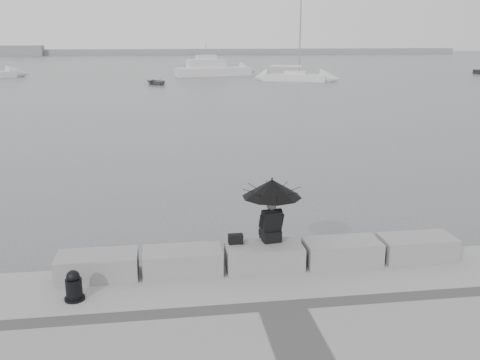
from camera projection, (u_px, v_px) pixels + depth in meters
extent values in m
plane|color=#4D5053|center=(260.00, 280.00, 11.82)|extent=(360.00, 360.00, 0.00)
cube|color=gray|center=(98.00, 266.00, 10.72)|extent=(1.60, 0.80, 0.50)
cube|color=gray|center=(183.00, 261.00, 10.96)|extent=(1.60, 0.80, 0.50)
cube|color=gray|center=(264.00, 256.00, 11.19)|extent=(1.60, 0.80, 0.50)
cube|color=gray|center=(342.00, 252.00, 11.43)|extent=(1.60, 0.80, 0.50)
cube|color=gray|center=(417.00, 247.00, 11.66)|extent=(1.60, 0.80, 0.50)
sphere|color=#726056|center=(272.00, 206.00, 11.18)|extent=(0.21, 0.21, 0.21)
cylinder|color=black|center=(272.00, 203.00, 11.16)|extent=(0.02, 0.02, 1.00)
cone|color=black|center=(272.00, 188.00, 11.07)|extent=(1.26, 1.26, 0.37)
sphere|color=black|center=(272.00, 179.00, 11.02)|extent=(0.04, 0.04, 0.04)
cube|color=black|center=(236.00, 239.00, 11.20)|extent=(0.31, 0.18, 0.20)
cylinder|color=black|center=(75.00, 299.00, 9.85)|extent=(0.38, 0.38, 0.06)
cylinder|color=black|center=(74.00, 290.00, 9.80)|extent=(0.30, 0.30, 0.42)
sphere|color=black|center=(73.00, 277.00, 9.74)|extent=(0.24, 0.24, 0.24)
cube|color=gray|center=(167.00, 52.00, 159.74)|extent=(180.00, 6.00, 1.60)
cube|color=silver|center=(295.00, 78.00, 64.56)|extent=(7.78, 5.01, 0.90)
cube|color=silver|center=(295.00, 73.00, 64.40)|extent=(3.01, 2.46, 0.50)
cylinder|color=gray|center=(296.00, 23.00, 62.88)|extent=(0.16, 0.16, 12.00)
cylinder|color=gray|center=(295.00, 68.00, 64.24)|extent=(3.90, 1.66, 0.10)
cube|color=silver|center=(213.00, 72.00, 73.02)|extent=(10.60, 4.90, 1.20)
cube|color=silver|center=(213.00, 64.00, 72.73)|extent=(5.47, 3.23, 1.20)
cube|color=silver|center=(213.00, 57.00, 72.50)|extent=(2.84, 2.11, 0.60)
cylinder|color=gray|center=(213.00, 49.00, 72.21)|extent=(0.08, 0.08, 1.60)
imported|color=gray|center=(157.00, 82.00, 59.86)|extent=(3.66, 2.94, 0.57)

